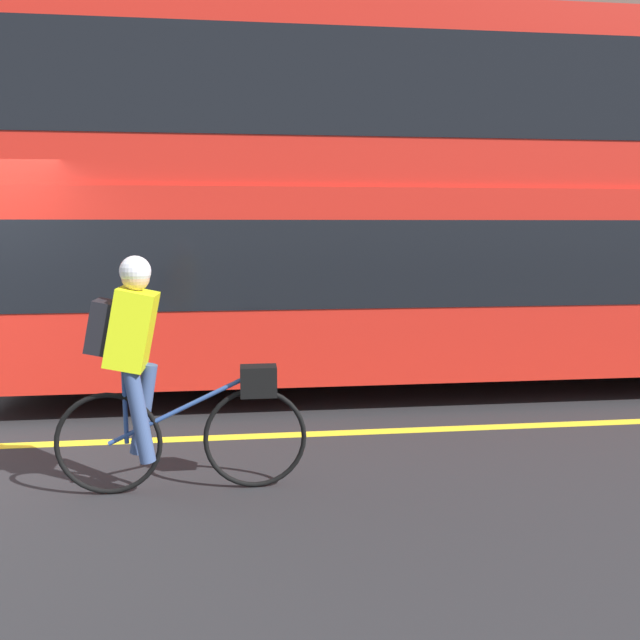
# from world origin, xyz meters

# --- Properties ---
(sidewalk_curb) EXTENTS (60.00, 2.49, 0.16)m
(sidewalk_curb) POSITION_xyz_m (0.00, 4.81, 0.08)
(sidewalk_curb) COLOR gray
(sidewalk_curb) RESTS_ON ground_plane
(building_facade) EXTENTS (60.00, 0.30, 6.19)m
(building_facade) POSITION_xyz_m (0.00, 6.21, 3.10)
(building_facade) COLOR brown
(building_facade) RESTS_ON ground_plane
(bus) EXTENTS (11.00, 2.56, 4.05)m
(bus) POSITION_xyz_m (5.72, 1.85, 2.24)
(bus) COLOR black
(bus) RESTS_ON ground_plane
(cyclist_on_bike) EXTENTS (1.78, 0.32, 1.70)m
(cyclist_on_bike) POSITION_xyz_m (2.27, -1.08, 0.91)
(cyclist_on_bike) COLOR black
(cyclist_on_bike) RESTS_ON ground_plane
(street_sign_post) EXTENTS (0.36, 0.09, 2.36)m
(street_sign_post) POSITION_xyz_m (4.30, 4.68, 1.48)
(street_sign_post) COLOR #59595B
(street_sign_post) RESTS_ON sidewalk_curb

